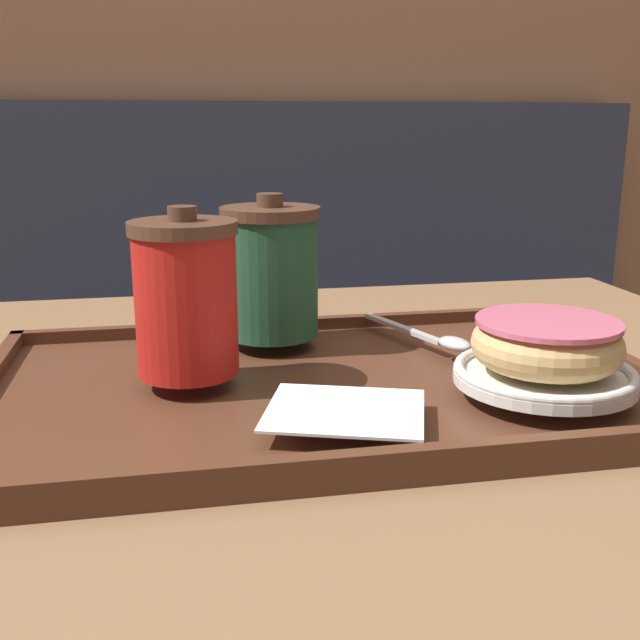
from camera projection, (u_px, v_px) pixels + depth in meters
wall_behind at (208, 2)px, 1.54m from camera, size 8.00×0.05×2.40m
booth_bench at (328, 436)px, 1.58m from camera, size 1.40×0.44×1.00m
cafe_table at (298, 572)px, 0.65m from camera, size 0.99×0.79×0.74m
serving_tray at (320, 388)px, 0.60m from camera, size 0.53×0.33×0.02m
napkin_paper at (345, 410)px, 0.51m from camera, size 0.13×0.12×0.00m
coffee_cup_front at (186, 296)px, 0.58m from camera, size 0.08×0.08×0.13m
coffee_cup_rear at (271, 271)px, 0.68m from camera, size 0.09×0.09×0.13m
plate_with_chocolate_donut at (544, 374)px, 0.56m from camera, size 0.14×0.14×0.01m
donut_chocolate_glazed at (547, 343)px, 0.56m from camera, size 0.11×0.11×0.04m
spoon at (438, 339)px, 0.67m from camera, size 0.06×0.15×0.01m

